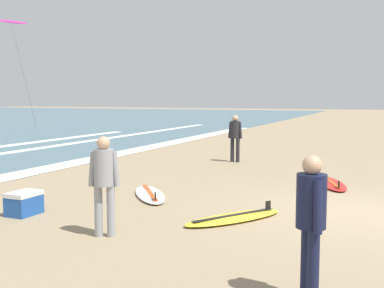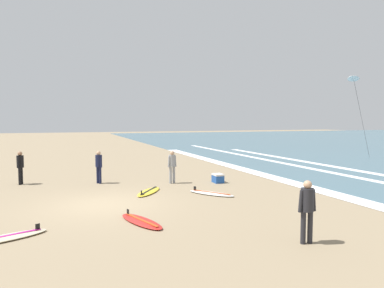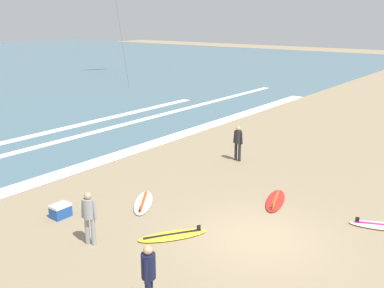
{
  "view_description": "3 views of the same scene",
  "coord_description": "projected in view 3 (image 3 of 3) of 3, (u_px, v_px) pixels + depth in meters",
  "views": [
    {
      "loc": [
        -9.49,
        -0.49,
        2.21
      ],
      "look_at": [
        0.39,
        3.63,
        1.15
      ],
      "focal_mm": 44.3,
      "sensor_mm": 36.0,
      "label": 1
    },
    {
      "loc": [
        12.92,
        -1.32,
        3.09
      ],
      "look_at": [
        -3.11,
        4.61,
        1.92
      ],
      "focal_mm": 32.49,
      "sensor_mm": 36.0,
      "label": 2
    },
    {
      "loc": [
        -10.72,
        -5.71,
        6.32
      ],
      "look_at": [
        -0.89,
        1.76,
        2.78
      ],
      "focal_mm": 42.0,
      "sensor_mm": 36.0,
      "label": 3
    }
  ],
  "objects": [
    {
      "name": "surfer_foreground_main",
      "position": [
        238.0,
        140.0,
        20.05
      ],
      "size": [
        0.32,
        0.51,
        1.6
      ],
      "color": "#232328",
      "rests_on": "ground"
    },
    {
      "name": "surfboard_near_water",
      "position": [
        143.0,
        203.0,
        15.64
      ],
      "size": [
        2.05,
        1.72,
        0.25
      ],
      "color": "silver",
      "rests_on": "ground"
    },
    {
      "name": "surfboard_foreground_flat",
      "position": [
        275.0,
        200.0,
        15.81
      ],
      "size": [
        2.18,
        1.25,
        0.25
      ],
      "color": "red",
      "rests_on": "ground"
    },
    {
      "name": "surfboard_right_spare",
      "position": [
        173.0,
        235.0,
        13.31
      ],
      "size": [
        2.07,
        1.68,
        0.25
      ],
      "color": "yellow",
      "rests_on": "ground"
    },
    {
      "name": "cooler_box",
      "position": [
        61.0,
        211.0,
        14.57
      ],
      "size": [
        0.62,
        0.46,
        0.44
      ],
      "color": "#1E4C9E",
      "rests_on": "ground"
    },
    {
      "name": "wave_foam_shoreline",
      "position": [
        77.0,
        169.0,
        19.2
      ],
      "size": [
        44.71,
        0.98,
        0.01
      ],
      "primitive_type": "cube",
      "color": "white",
      "rests_on": "ocean_surface"
    },
    {
      "name": "ground_plane",
      "position": [
        257.0,
        238.0,
        13.27
      ],
      "size": [
        160.0,
        160.0,
        0.0
      ],
      "primitive_type": "plane",
      "color": "#937F60"
    },
    {
      "name": "surfer_left_near",
      "position": [
        149.0,
        272.0,
        9.74
      ],
      "size": [
        0.49,
        0.32,
        1.6
      ],
      "color": "#141938",
      "rests_on": "ground"
    },
    {
      "name": "surfer_right_near",
      "position": [
        89.0,
        213.0,
        12.63
      ],
      "size": [
        0.32,
        0.51,
        1.6
      ],
      "color": "gray",
      "rests_on": "ground"
    }
  ]
}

